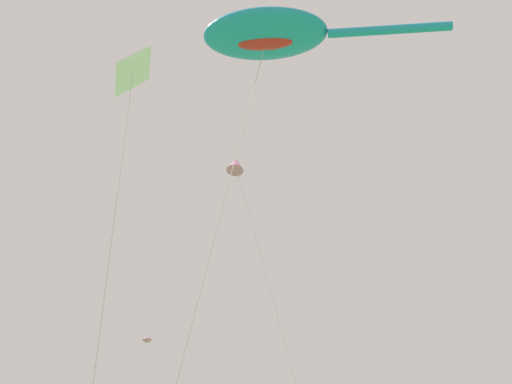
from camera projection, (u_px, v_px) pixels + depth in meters
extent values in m
ellipsoid|color=#1E8CBF|center=(265.00, 35.00, 24.77)|extent=(5.12, 5.84, 1.01)
cylinder|color=#1E8CBF|center=(389.00, 30.00, 24.29)|extent=(2.79, 4.36, 0.36)
ellipsoid|color=red|center=(265.00, 43.00, 24.57)|extent=(1.74, 2.27, 0.36)
cylinder|color=#B2B2B7|center=(213.00, 244.00, 19.50)|extent=(3.89, 1.55, 18.07)
cube|color=white|center=(133.00, 71.00, 15.82)|extent=(1.46, 1.25, 1.06)
cylinder|color=#B2B2B7|center=(107.00, 276.00, 12.45)|extent=(1.22, 1.24, 11.66)
ellipsoid|color=pink|center=(147.00, 340.00, 37.04)|extent=(1.06, 1.01, 0.25)
cone|color=pink|center=(236.00, 165.00, 27.86)|extent=(1.14, 1.05, 0.88)
cylinder|color=#B2B2B7|center=(280.00, 325.00, 23.29)|extent=(0.14, 4.47, 15.37)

